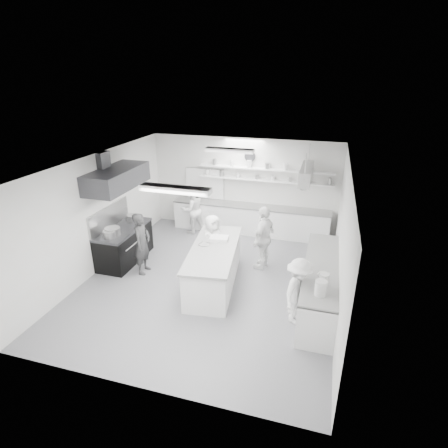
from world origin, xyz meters
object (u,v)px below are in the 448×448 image
(cook_stove, at_px, (142,243))
(cook_back, at_px, (192,209))
(prep_island, at_px, (214,267))
(stove, at_px, (125,245))
(back_counter, at_px, (250,219))
(right_counter, at_px, (320,285))

(cook_stove, height_order, cook_back, cook_stove)
(prep_island, xyz_separation_m, cook_stove, (-1.94, 0.08, 0.34))
(stove, xyz_separation_m, cook_stove, (0.81, -0.44, 0.37))
(back_counter, distance_m, cook_back, 1.87)
(right_counter, distance_m, cook_stove, 4.46)
(back_counter, height_order, right_counter, right_counter)
(stove, bearing_deg, cook_stove, -28.49)
(right_counter, xyz_separation_m, cook_back, (-4.13, 2.92, 0.32))
(prep_island, relative_size, cook_stove, 1.58)
(stove, height_order, cook_back, cook_back)
(cook_back, bearing_deg, prep_island, 76.36)
(stove, xyz_separation_m, cook_back, (1.12, 2.32, 0.34))
(back_counter, distance_m, cook_stove, 3.87)
(right_counter, height_order, prep_island, prep_island)
(right_counter, height_order, cook_stove, cook_stove)
(stove, bearing_deg, prep_island, -10.64)
(back_counter, bearing_deg, cook_stove, -122.89)
(right_counter, distance_m, prep_island, 2.51)
(prep_island, height_order, cook_back, cook_back)
(right_counter, bearing_deg, back_counter, 124.65)
(back_counter, distance_m, right_counter, 4.13)
(back_counter, bearing_deg, right_counter, -55.35)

